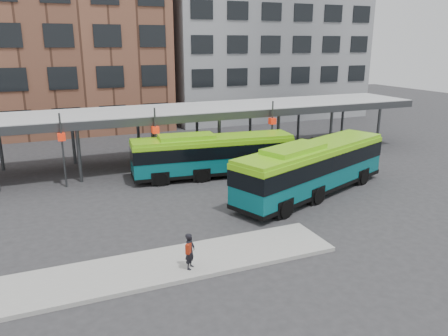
# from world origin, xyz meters

# --- Properties ---
(ground) EXTENTS (120.00, 120.00, 0.00)m
(ground) POSITION_xyz_m (0.00, 0.00, 0.00)
(ground) COLOR #28282B
(ground) RESTS_ON ground
(boarding_island) EXTENTS (14.00, 3.00, 0.18)m
(boarding_island) POSITION_xyz_m (-5.50, -3.00, 0.09)
(boarding_island) COLOR gray
(boarding_island) RESTS_ON ground
(canopy) EXTENTS (40.00, 6.53, 4.80)m
(canopy) POSITION_xyz_m (-0.06, 12.87, 3.91)
(canopy) COLOR #999B9E
(canopy) RESTS_ON ground
(building_brick) EXTENTS (26.00, 14.00, 22.00)m
(building_brick) POSITION_xyz_m (-10.00, 32.00, 11.00)
(building_brick) COLOR brown
(building_brick) RESTS_ON ground
(building_grey) EXTENTS (24.00, 14.00, 20.00)m
(building_grey) POSITION_xyz_m (16.00, 32.00, 10.00)
(building_grey) COLOR slate
(building_grey) RESTS_ON ground
(bus_front) EXTENTS (12.24, 6.88, 3.35)m
(bus_front) POSITION_xyz_m (4.81, 2.40, 1.74)
(bus_front) COLOR #08535A
(bus_front) RESTS_ON ground
(bus_rear) EXTENTS (11.29, 3.47, 3.06)m
(bus_rear) POSITION_xyz_m (0.59, 8.27, 1.59)
(bus_rear) COLOR #08535A
(bus_rear) RESTS_ON ground
(pedestrian) EXTENTS (0.63, 0.66, 1.52)m
(pedestrian) POSITION_xyz_m (-5.07, -3.76, 0.95)
(pedestrian) COLOR black
(pedestrian) RESTS_ON boarding_island
(bike_rack) EXTENTS (5.84, 1.39, 1.03)m
(bike_rack) POSITION_xyz_m (13.17, 12.20, 0.47)
(bike_rack) COLOR slate
(bike_rack) RESTS_ON ground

